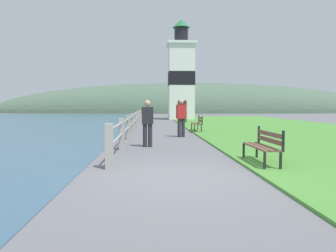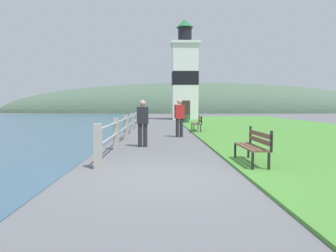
{
  "view_description": "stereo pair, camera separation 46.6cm",
  "coord_description": "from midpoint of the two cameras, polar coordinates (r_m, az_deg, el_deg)",
  "views": [
    {
      "loc": [
        -0.6,
        -6.74,
        1.51
      ],
      "look_at": [
        0.41,
        12.33,
        0.3
      ],
      "focal_mm": 35.0,
      "sensor_mm": 36.0,
      "label": 1
    },
    {
      "loc": [
        -0.14,
        -6.76,
        1.51
      ],
      "look_at": [
        0.41,
        12.33,
        0.3
      ],
      "focal_mm": 35.0,
      "sensor_mm": 36.0,
      "label": 2
    }
  ],
  "objects": [
    {
      "name": "ground_plane",
      "position": [
        6.93,
        1.48,
        -8.97
      ],
      "size": [
        160.0,
        160.0,
        0.0
      ],
      "primitive_type": "plane",
      "color": "slate"
    },
    {
      "name": "grass_verge",
      "position": [
        22.7,
        19.16,
        -0.31
      ],
      "size": [
        12.0,
        43.25,
        0.06
      ],
      "color": "#4C8E38",
      "rests_on": "ground_plane"
    },
    {
      "name": "seawall_railing",
      "position": [
        19.57,
        -5.19,
        0.98
      ],
      "size": [
        0.18,
        23.69,
        1.08
      ],
      "color": "#A8A399",
      "rests_on": "ground_plane"
    },
    {
      "name": "park_bench_near",
      "position": [
        8.54,
        16.27,
        -3.07
      ],
      "size": [
        0.48,
        1.71,
        0.94
      ],
      "rotation": [
        0.0,
        0.0,
        3.15
      ],
      "color": "brown",
      "rests_on": "ground_plane"
    },
    {
      "name": "park_bench_midway",
      "position": [
        18.68,
        5.9,
        0.62
      ],
      "size": [
        0.54,
        1.85,
        0.94
      ],
      "rotation": [
        0.0,
        0.0,
        3.1
      ],
      "color": "brown",
      "rests_on": "ground_plane"
    },
    {
      "name": "park_bench_far",
      "position": [
        29.43,
        3.51,
        1.72
      ],
      "size": [
        0.5,
        1.66,
        0.94
      ],
      "rotation": [
        0.0,
        0.0,
        3.16
      ],
      "color": "brown",
      "rests_on": "ground_plane"
    },
    {
      "name": "lighthouse",
      "position": [
        35.06,
        3.32,
        8.6
      ],
      "size": [
        3.03,
        3.03,
        10.52
      ],
      "color": "white",
      "rests_on": "ground_plane"
    },
    {
      "name": "person_strolling",
      "position": [
        11.88,
        -3.32,
        0.78
      ],
      "size": [
        0.42,
        0.24,
        1.7
      ],
      "rotation": [
        0.0,
        0.0,
        1.6
      ],
      "color": "#28282D",
      "rests_on": "ground_plane"
    },
    {
      "name": "person_by_railing",
      "position": [
        15.56,
        2.86,
        1.66
      ],
      "size": [
        0.49,
        0.34,
        1.8
      ],
      "rotation": [
        0.0,
        0.0,
        1.82
      ],
      "color": "#28282D",
      "rests_on": "ground_plane"
    },
    {
      "name": "trash_bin",
      "position": [
        27.6,
        3.68,
        1.36
      ],
      "size": [
        0.54,
        0.54,
        0.84
      ],
      "color": "#2D5138",
      "rests_on": "ground_plane"
    },
    {
      "name": "distant_hillside",
      "position": [
        66.14,
        5.64,
        2.3
      ],
      "size": [
        80.0,
        16.0,
        12.0
      ],
      "color": "#4C6651",
      "rests_on": "ground_plane"
    }
  ]
}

